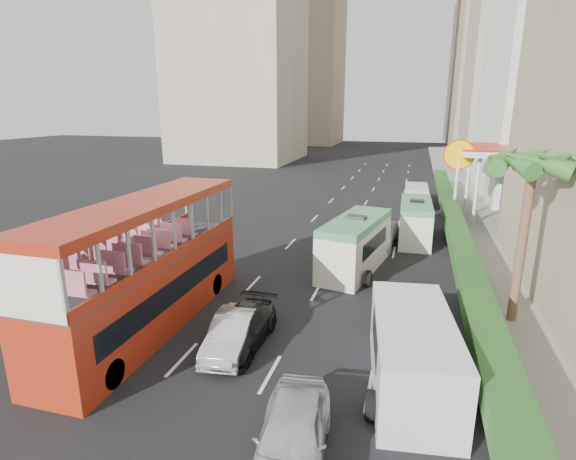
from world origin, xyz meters
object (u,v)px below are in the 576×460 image
(van_asset, at_px, (374,245))
(panel_van_far, at_px, (416,197))
(car_silver_lane_a, at_px, (233,349))
(car_black, at_px, (241,345))
(minibus_near, at_px, (355,245))
(palm_tree, at_px, (522,243))
(minibus_far, at_px, (415,221))
(car_silver_lane_b, at_px, (292,460))
(shell_station, at_px, (500,183))
(double_decker_bus, at_px, (147,265))
(panel_van_near, at_px, (412,353))

(van_asset, height_order, panel_van_far, panel_van_far)
(car_silver_lane_a, xyz_separation_m, car_black, (0.17, 0.34, 0.00))
(minibus_near, bearing_deg, palm_tree, -22.15)
(minibus_far, xyz_separation_m, panel_van_far, (-0.00, 10.10, -0.35))
(car_silver_lane_a, distance_m, car_black, 0.38)
(car_silver_lane_b, relative_size, minibus_near, 0.68)
(car_silver_lane_b, xyz_separation_m, palm_tree, (6.54, 9.37, 3.38))
(minibus_near, height_order, panel_van_far, minibus_near)
(car_silver_lane_a, bearing_deg, minibus_far, 62.72)
(car_black, bearing_deg, van_asset, 75.91)
(palm_tree, distance_m, shell_station, 19.14)
(car_black, bearing_deg, minibus_near, 72.29)
(double_decker_bus, height_order, van_asset, double_decker_bus)
(car_silver_lane_a, height_order, palm_tree, palm_tree)
(car_black, height_order, panel_van_far, panel_van_far)
(minibus_near, bearing_deg, double_decker_bus, -118.46)
(minibus_near, xyz_separation_m, shell_station, (9.08, 14.54, 1.35))
(double_decker_bus, distance_m, panel_van_near, 10.19)
(car_silver_lane_b, bearing_deg, double_decker_bus, 136.63)
(car_black, relative_size, palm_tree, 0.67)
(van_asset, distance_m, panel_van_near, 14.80)
(van_asset, bearing_deg, car_silver_lane_b, -86.80)
(car_silver_lane_a, relative_size, car_black, 0.90)
(double_decker_bus, distance_m, car_silver_lane_a, 4.67)
(car_silver_lane_a, xyz_separation_m, van_asset, (3.67, 13.98, 0.00))
(minibus_near, distance_m, panel_van_far, 16.93)
(minibus_near, bearing_deg, van_asset, 93.73)
(car_silver_lane_b, xyz_separation_m, panel_van_near, (2.73, 3.95, 1.15))
(double_decker_bus, bearing_deg, panel_van_near, -8.07)
(panel_van_far, relative_size, palm_tree, 0.72)
(car_silver_lane_a, relative_size, shell_station, 0.49)
(car_black, height_order, minibus_near, minibus_near)
(van_asset, height_order, shell_station, shell_station)
(minibus_near, height_order, minibus_far, minibus_near)
(car_silver_lane_a, height_order, minibus_near, minibus_near)
(panel_van_near, distance_m, panel_van_far, 26.54)
(minibus_near, distance_m, shell_station, 17.19)
(car_silver_lane_b, height_order, minibus_far, minibus_far)
(van_asset, xyz_separation_m, shell_station, (8.50, 9.87, 2.75))
(minibus_far, height_order, shell_station, shell_station)
(van_asset, height_order, minibus_near, minibus_near)
(car_silver_lane_a, relative_size, panel_van_near, 0.68)
(car_black, bearing_deg, palm_tree, 25.04)
(van_asset, bearing_deg, minibus_near, -93.14)
(minibus_near, height_order, shell_station, shell_station)
(car_silver_lane_a, distance_m, palm_tree, 11.59)
(palm_tree, bearing_deg, minibus_far, 109.47)
(car_silver_lane_b, relative_size, panel_van_near, 0.75)
(minibus_far, distance_m, shell_station, 10.15)
(double_decker_bus, relative_size, panel_van_near, 1.92)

